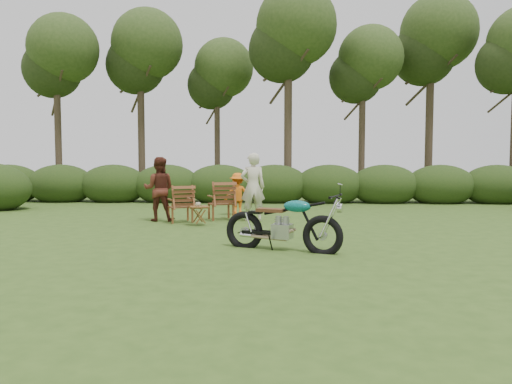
{
  "coord_description": "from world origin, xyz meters",
  "views": [
    {
      "loc": [
        0.11,
        -9.28,
        1.65
      ],
      "look_at": [
        -0.36,
        1.5,
        0.9
      ],
      "focal_mm": 35.0,
      "sensor_mm": 36.0,
      "label": 1
    }
  ],
  "objects_px": {
    "adult_b": "(159,221)",
    "child": "(238,215)",
    "side_table": "(199,216)",
    "motorcycle": "(282,250)",
    "lawn_chair_left": "(180,222)",
    "lawn_chair_right": "(221,220)",
    "adult_a": "(253,221)",
    "cup": "(198,204)"
  },
  "relations": [
    {
      "from": "lawn_chair_left",
      "to": "child",
      "type": "xyz_separation_m",
      "value": [
        1.34,
        1.56,
        0.0
      ]
    },
    {
      "from": "motorcycle",
      "to": "adult_a",
      "type": "distance_m",
      "value": 4.14
    },
    {
      "from": "cup",
      "to": "adult_b",
      "type": "bearing_deg",
      "value": 144.41
    },
    {
      "from": "lawn_chair_left",
      "to": "adult_b",
      "type": "xyz_separation_m",
      "value": [
        -0.6,
        0.23,
        0.0
      ]
    },
    {
      "from": "side_table",
      "to": "child",
      "type": "distance_m",
      "value": 2.3
    },
    {
      "from": "adult_b",
      "to": "cup",
      "type": "bearing_deg",
      "value": 139.95
    },
    {
      "from": "lawn_chair_right",
      "to": "cup",
      "type": "distance_m",
      "value": 1.35
    },
    {
      "from": "side_table",
      "to": "adult_b",
      "type": "distance_m",
      "value": 1.46
    },
    {
      "from": "lawn_chair_right",
      "to": "motorcycle",
      "type": "bearing_deg",
      "value": 89.14
    },
    {
      "from": "lawn_chair_left",
      "to": "side_table",
      "type": "height_order",
      "value": "same"
    },
    {
      "from": "motorcycle",
      "to": "child",
      "type": "xyz_separation_m",
      "value": [
        -1.22,
        5.27,
        0.0
      ]
    },
    {
      "from": "lawn_chair_left",
      "to": "adult_a",
      "type": "height_order",
      "value": "adult_a"
    },
    {
      "from": "motorcycle",
      "to": "lawn_chair_right",
      "type": "height_order",
      "value": "motorcycle"
    },
    {
      "from": "motorcycle",
      "to": "child",
      "type": "distance_m",
      "value": 5.41
    },
    {
      "from": "motorcycle",
      "to": "lawn_chair_left",
      "type": "height_order",
      "value": "motorcycle"
    },
    {
      "from": "side_table",
      "to": "adult_a",
      "type": "height_order",
      "value": "adult_a"
    },
    {
      "from": "lawn_chair_right",
      "to": "side_table",
      "type": "bearing_deg",
      "value": 50.36
    },
    {
      "from": "adult_b",
      "to": "child",
      "type": "distance_m",
      "value": 2.35
    },
    {
      "from": "side_table",
      "to": "adult_b",
      "type": "xyz_separation_m",
      "value": [
        -1.18,
        0.83,
        -0.24
      ]
    },
    {
      "from": "side_table",
      "to": "adult_a",
      "type": "xyz_separation_m",
      "value": [
        1.25,
        0.96,
        -0.24
      ]
    },
    {
      "from": "lawn_chair_left",
      "to": "lawn_chair_right",
      "type": "bearing_deg",
      "value": -174.98
    },
    {
      "from": "adult_b",
      "to": "child",
      "type": "height_order",
      "value": "adult_b"
    },
    {
      "from": "adult_a",
      "to": "child",
      "type": "height_order",
      "value": "adult_a"
    },
    {
      "from": "lawn_chair_left",
      "to": "cup",
      "type": "bearing_deg",
      "value": 107.19
    },
    {
      "from": "child",
      "to": "motorcycle",
      "type": "bearing_deg",
      "value": 92.13
    },
    {
      "from": "cup",
      "to": "adult_b",
      "type": "xyz_separation_m",
      "value": [
        -1.15,
        0.82,
        -0.52
      ]
    },
    {
      "from": "lawn_chair_left",
      "to": "side_table",
      "type": "distance_m",
      "value": 0.87
    },
    {
      "from": "cup",
      "to": "adult_a",
      "type": "distance_m",
      "value": 1.68
    },
    {
      "from": "adult_a",
      "to": "child",
      "type": "distance_m",
      "value": 1.29
    },
    {
      "from": "side_table",
      "to": "adult_b",
      "type": "bearing_deg",
      "value": 144.88
    },
    {
      "from": "adult_a",
      "to": "cup",
      "type": "bearing_deg",
      "value": 25.73
    },
    {
      "from": "adult_a",
      "to": "adult_b",
      "type": "xyz_separation_m",
      "value": [
        -2.43,
        -0.14,
        0.0
      ]
    },
    {
      "from": "adult_b",
      "to": "child",
      "type": "bearing_deg",
      "value": -149.94
    },
    {
      "from": "side_table",
      "to": "motorcycle",
      "type": "bearing_deg",
      "value": -57.51
    },
    {
      "from": "motorcycle",
      "to": "side_table",
      "type": "bearing_deg",
      "value": 143.96
    },
    {
      "from": "adult_b",
      "to": "lawn_chair_left",
      "type": "bearing_deg",
      "value": 154.75
    },
    {
      "from": "adult_a",
      "to": "lawn_chair_right",
      "type": "bearing_deg",
      "value": -25.2
    },
    {
      "from": "motorcycle",
      "to": "child",
      "type": "bearing_deg",
      "value": 124.51
    },
    {
      "from": "cup",
      "to": "adult_b",
      "type": "distance_m",
      "value": 1.5
    },
    {
      "from": "child",
      "to": "adult_a",
      "type": "bearing_deg",
      "value": 101.43
    },
    {
      "from": "motorcycle",
      "to": "adult_a",
      "type": "relative_size",
      "value": 1.18
    },
    {
      "from": "child",
      "to": "side_table",
      "type": "bearing_deg",
      "value": 59.67
    }
  ]
}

